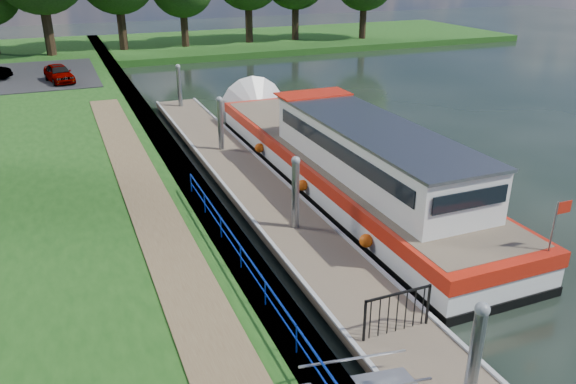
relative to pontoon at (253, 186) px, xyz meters
name	(u,v)px	position (x,y,z in m)	size (l,w,h in m)	color
bank_edge	(180,174)	(-2.55, 2.00, 0.20)	(1.10, 90.00, 0.78)	#473D2D
far_bank	(240,42)	(12.00, 39.00, 0.12)	(60.00, 18.00, 0.60)	#194213
footpath	(169,246)	(-4.40, -5.00, 0.62)	(1.60, 40.00, 0.05)	brown
blue_fence	(280,308)	(-2.75, -10.00, 1.13)	(0.04, 18.04, 0.72)	#0C2DBF
pontoon	(253,186)	(0.00, 0.00, 0.00)	(2.50, 30.00, 0.56)	brown
mooring_piles	(252,161)	(0.00, 0.00, 1.10)	(0.30, 27.30, 3.55)	gray
gate_panel	(398,306)	(0.00, -10.80, 0.97)	(1.85, 0.05, 1.15)	black
barge	(335,157)	(3.60, -0.32, 0.90)	(4.36, 21.15, 4.78)	black
car_a	(59,73)	(-6.64, 21.61, 1.27)	(1.45, 3.62, 1.23)	#999999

